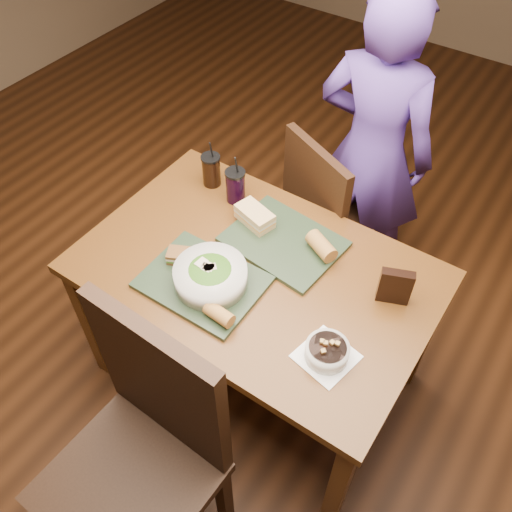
# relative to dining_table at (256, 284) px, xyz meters

# --- Properties ---
(ground) EXTENTS (6.00, 6.00, 0.00)m
(ground) POSITION_rel_dining_table_xyz_m (0.00, 0.00, -0.66)
(ground) COLOR #381C0B
(ground) RESTS_ON ground
(dining_table) EXTENTS (1.30, 0.85, 0.75)m
(dining_table) POSITION_rel_dining_table_xyz_m (0.00, 0.00, 0.00)
(dining_table) COLOR #543010
(dining_table) RESTS_ON ground
(chair_near) EXTENTS (0.50, 0.50, 1.12)m
(chair_near) POSITION_rel_dining_table_xyz_m (0.06, -0.70, -0.04)
(chair_near) COLOR black
(chair_near) RESTS_ON ground
(chair_far) EXTENTS (0.54, 0.56, 0.95)m
(chair_far) POSITION_rel_dining_table_xyz_m (-0.05, 0.61, -0.13)
(chair_far) COLOR black
(chair_far) RESTS_ON ground
(diner) EXTENTS (0.57, 0.39, 1.52)m
(diner) POSITION_rel_dining_table_xyz_m (0.05, 0.85, 0.10)
(diner) COLOR #52338E
(diner) RESTS_ON ground
(tray_near) EXTENTS (0.42, 0.32, 0.02)m
(tray_near) POSITION_rel_dining_table_xyz_m (-0.12, -0.17, 0.10)
(tray_near) COLOR #202F1C
(tray_near) RESTS_ON dining_table
(tray_far) EXTENTS (0.45, 0.36, 0.02)m
(tray_far) POSITION_rel_dining_table_xyz_m (0.02, 0.17, 0.10)
(tray_far) COLOR #202F1C
(tray_far) RESTS_ON dining_table
(salad_bowl) EXTENTS (0.26, 0.26, 0.09)m
(salad_bowl) POSITION_rel_dining_table_xyz_m (-0.09, -0.16, 0.15)
(salad_bowl) COLOR silver
(salad_bowl) RESTS_ON tray_near
(soup_bowl) EXTENTS (0.20, 0.20, 0.07)m
(soup_bowl) POSITION_rel_dining_table_xyz_m (0.40, -0.18, 0.12)
(soup_bowl) COLOR white
(soup_bowl) RESTS_ON dining_table
(sandwich_near) EXTENTS (0.11, 0.10, 0.04)m
(sandwich_near) POSITION_rel_dining_table_xyz_m (-0.24, -0.13, 0.13)
(sandwich_near) COLOR #593819
(sandwich_near) RESTS_ON tray_near
(sandwich_far) EXTENTS (0.17, 0.12, 0.06)m
(sandwich_far) POSITION_rel_dining_table_xyz_m (-0.13, 0.18, 0.14)
(sandwich_far) COLOR tan
(sandwich_far) RESTS_ON tray_far
(baguette_near) EXTENTS (0.11, 0.06, 0.05)m
(baguette_near) POSITION_rel_dining_table_xyz_m (0.03, -0.27, 0.13)
(baguette_near) COLOR #AD7533
(baguette_near) RESTS_ON tray_near
(baguette_far) EXTENTS (0.14, 0.11, 0.06)m
(baguette_far) POSITION_rel_dining_table_xyz_m (0.16, 0.19, 0.14)
(baguette_far) COLOR #AD7533
(baguette_far) RESTS_ON tray_far
(cup_cola) EXTENTS (0.08, 0.08, 0.22)m
(cup_cola) POSITION_rel_dining_table_xyz_m (-0.42, 0.29, 0.16)
(cup_cola) COLOR black
(cup_cola) RESTS_ON dining_table
(cup_berry) EXTENTS (0.08, 0.08, 0.23)m
(cup_berry) POSITION_rel_dining_table_xyz_m (-0.28, 0.27, 0.16)
(cup_berry) COLOR black
(cup_berry) RESTS_ON dining_table
(chip_bag) EXTENTS (0.12, 0.07, 0.15)m
(chip_bag) POSITION_rel_dining_table_xyz_m (0.47, 0.15, 0.16)
(chip_bag) COLOR black
(chip_bag) RESTS_ON dining_table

